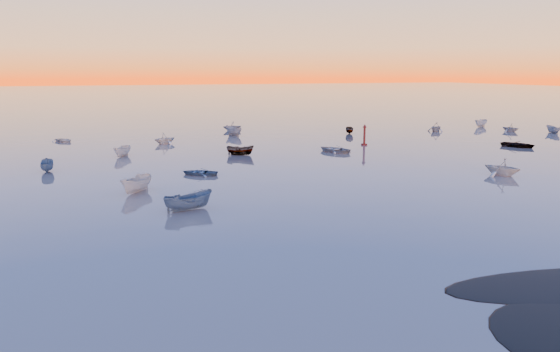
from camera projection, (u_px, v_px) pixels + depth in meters
name	position (u px, v px, depth m)	size (l,w,h in m)	color
ground	(166.00, 122.00, 116.14)	(600.00, 600.00, 0.00)	#6B5F59
mud_lobes	(539.00, 327.00, 23.24)	(140.00, 6.00, 0.07)	black
moored_fleet	(222.00, 152.00, 72.91)	(124.00, 58.00, 1.20)	silver
boat_near_center	(189.00, 210.00, 42.76)	(4.10, 1.74, 1.42)	#3D5875
boat_near_right	(502.00, 175.00, 56.83)	(3.98, 1.79, 1.39)	silver
channel_marker	(364.00, 137.00, 79.50)	(0.89, 0.89, 3.17)	#440F0E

